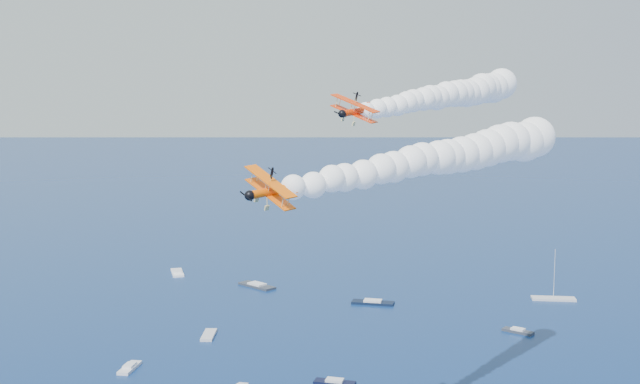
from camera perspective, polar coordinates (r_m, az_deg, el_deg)
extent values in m
cube|color=white|center=(289.26, -9.97, -5.59)|extent=(5.32, 12.06, 0.70)
cube|color=silver|center=(261.50, 16.04, -7.20)|extent=(13.82, 7.14, 0.70)
cube|color=silver|center=(198.11, -13.20, -11.91)|extent=(5.03, 8.98, 0.70)
cube|color=black|center=(247.55, 3.73, -7.75)|extent=(13.28, 8.05, 0.70)
cube|color=#2F343F|center=(267.87, -4.44, -6.56)|extent=(12.18, 13.37, 0.70)
cube|color=#303541|center=(225.88, 13.70, -9.47)|extent=(7.74, 7.72, 0.70)
cube|color=black|center=(184.12, 1.03, -13.23)|extent=(9.57, 6.16, 0.70)
cube|color=silver|center=(218.60, -7.81, -9.90)|extent=(4.34, 9.92, 0.70)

